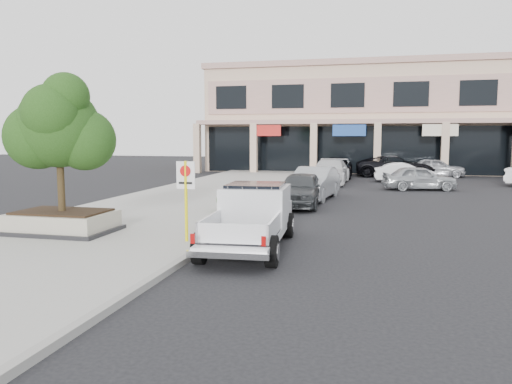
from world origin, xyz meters
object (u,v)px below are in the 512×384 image
curb_car_a (301,189)px  lot_car_b (405,173)px  pickup_truck (250,218)px  lot_car_a (419,178)px  planter_tree (65,127)px  lot_car_d (395,166)px  curb_car_d (335,168)px  curb_car_b (314,183)px  planter (63,222)px  curb_car_c (330,172)px  lot_car_e (436,168)px  no_parking_sign (186,190)px

curb_car_a → lot_car_b: bearing=68.4°
pickup_truck → lot_car_a: 18.13m
planter_tree → lot_car_a: bearing=54.9°
pickup_truck → lot_car_d: pickup_truck is taller
curb_car_d → lot_car_a: size_ratio=1.31×
curb_car_b → planter_tree: bearing=-113.4°
planter → pickup_truck: (6.13, -0.25, 0.40)m
curb_car_c → lot_car_b: curb_car_c is taller
pickup_truck → lot_car_a: pickup_truck is taller
planter → curb_car_c: 20.59m
planter → curb_car_c: size_ratio=0.57×
curb_car_b → lot_car_d: bearing=80.6°
pickup_truck → lot_car_b: 22.64m
planter → curb_car_a: 10.56m
curb_car_a → lot_car_e: size_ratio=1.05×
pickup_truck → curb_car_a: 8.78m
planter_tree → lot_car_d: (10.72, 26.23, -2.59)m
curb_car_b → lot_car_a: curb_car_b is taller
pickup_truck → curb_car_b: bearing=84.5°
curb_car_a → lot_car_a: (5.72, 8.40, -0.06)m
curb_car_a → lot_car_d: (4.63, 17.86, 0.05)m
curb_car_c → lot_car_a: 6.05m
planter_tree → curb_car_a: bearing=54.0°
curb_car_c → lot_car_a: (5.45, -2.62, -0.10)m
lot_car_b → curb_car_c: bearing=111.5°
no_parking_sign → lot_car_e: (9.61, 27.34, -0.90)m
curb_car_a → lot_car_d: size_ratio=0.76×
planter → lot_car_b: lot_car_b is taller
planter_tree → lot_car_b: 24.52m
no_parking_sign → lot_car_a: no_parking_sign is taller
no_parking_sign → pickup_truck: bearing=3.8°
curb_car_d → lot_car_e: curb_car_d is taller
planter_tree → curb_car_c: 20.57m
lot_car_e → lot_car_a: bearing=168.6°
planter_tree → curb_car_b: planter_tree is taller
planter_tree → curb_car_b: bearing=60.0°
curb_car_d → lot_car_d: size_ratio=0.92×
planter_tree → curb_car_c: bearing=71.8°
pickup_truck → curb_car_c: size_ratio=0.99×
planter → planter_tree: bearing=49.0°
curb_car_b → lot_car_d: 15.84m
lot_car_d → lot_car_e: size_ratio=1.38×
curb_car_c → lot_car_a: curb_car_c is taller
curb_car_b → curb_car_d: size_ratio=0.89×
no_parking_sign → curb_car_a: bearing=77.8°
lot_car_b → planter_tree: bearing=149.4°
planter_tree → lot_car_d: bearing=67.8°
pickup_truck → lot_car_e: 28.31m
lot_car_b → lot_car_d: size_ratio=0.68×
pickup_truck → lot_car_a: bearing=67.6°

